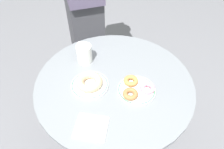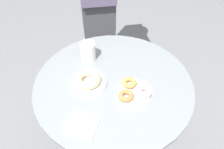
{
  "view_description": "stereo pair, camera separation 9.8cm",
  "coord_description": "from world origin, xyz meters",
  "px_view_note": "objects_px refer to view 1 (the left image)",
  "views": [
    {
      "loc": [
        0.09,
        -0.65,
        1.46
      ],
      "look_at": [
        -0.02,
        0.03,
        0.75
      ],
      "focal_mm": 32.64,
      "sensor_mm": 36.0,
      "label": 1
    },
    {
      "loc": [
        0.18,
        -0.63,
        1.46
      ],
      "look_at": [
        -0.02,
        0.03,
        0.75
      ],
      "focal_mm": 32.64,
      "sensor_mm": 36.0,
      "label": 2
    }
  ],
  "objects_px": {
    "paper_napkin": "(91,127)",
    "cafe_table": "(114,106)",
    "donut_pink_frosted": "(147,88)",
    "donut_cinnamon": "(130,94)",
    "coffee_mug": "(84,53)",
    "plate_right": "(136,90)",
    "donut_glazed": "(89,82)",
    "donut_old_fashioned": "(131,81)",
    "plate_left": "(90,85)"
  },
  "relations": [
    {
      "from": "donut_glazed",
      "to": "donut_cinnamon",
      "type": "xyz_separation_m",
      "value": [
        0.19,
        -0.04,
        -0.01
      ]
    },
    {
      "from": "plate_left",
      "to": "donut_cinnamon",
      "type": "xyz_separation_m",
      "value": [
        0.19,
        -0.04,
        0.02
      ]
    },
    {
      "from": "plate_right",
      "to": "donut_glazed",
      "type": "relative_size",
      "value": 1.42
    },
    {
      "from": "donut_glazed",
      "to": "donut_old_fashioned",
      "type": "height_order",
      "value": "donut_glazed"
    },
    {
      "from": "donut_pink_frosted",
      "to": "paper_napkin",
      "type": "bearing_deg",
      "value": -133.9
    },
    {
      "from": "cafe_table",
      "to": "paper_napkin",
      "type": "height_order",
      "value": "paper_napkin"
    },
    {
      "from": "cafe_table",
      "to": "coffee_mug",
      "type": "xyz_separation_m",
      "value": [
        -0.18,
        0.12,
        0.25
      ]
    },
    {
      "from": "plate_right",
      "to": "paper_napkin",
      "type": "relative_size",
      "value": 1.37
    },
    {
      "from": "coffee_mug",
      "to": "donut_pink_frosted",
      "type": "bearing_deg",
      "value": -26.24
    },
    {
      "from": "plate_right",
      "to": "donut_glazed",
      "type": "bearing_deg",
      "value": -179.27
    },
    {
      "from": "cafe_table",
      "to": "donut_old_fashioned",
      "type": "height_order",
      "value": "donut_old_fashioned"
    },
    {
      "from": "donut_old_fashioned",
      "to": "cafe_table",
      "type": "bearing_deg",
      "value": 173.37
    },
    {
      "from": "donut_old_fashioned",
      "to": "donut_cinnamon",
      "type": "distance_m",
      "value": 0.08
    },
    {
      "from": "paper_napkin",
      "to": "donut_cinnamon",
      "type": "bearing_deg",
      "value": 51.62
    },
    {
      "from": "plate_left",
      "to": "paper_napkin",
      "type": "height_order",
      "value": "plate_left"
    },
    {
      "from": "donut_pink_frosted",
      "to": "donut_old_fashioned",
      "type": "distance_m",
      "value": 0.08
    },
    {
      "from": "plate_right",
      "to": "donut_glazed",
      "type": "height_order",
      "value": "donut_glazed"
    },
    {
      "from": "paper_napkin",
      "to": "coffee_mug",
      "type": "relative_size",
      "value": 1.16
    },
    {
      "from": "cafe_table",
      "to": "paper_napkin",
      "type": "relative_size",
      "value": 5.99
    },
    {
      "from": "donut_glazed",
      "to": "donut_pink_frosted",
      "type": "height_order",
      "value": "donut_glazed"
    },
    {
      "from": "donut_glazed",
      "to": "donut_cinnamon",
      "type": "relative_size",
      "value": 1.8
    },
    {
      "from": "paper_napkin",
      "to": "cafe_table",
      "type": "bearing_deg",
      "value": 78.26
    },
    {
      "from": "cafe_table",
      "to": "donut_glazed",
      "type": "xyz_separation_m",
      "value": [
        -0.11,
        -0.05,
        0.23
      ]
    },
    {
      "from": "donut_pink_frosted",
      "to": "donut_cinnamon",
      "type": "height_order",
      "value": "same"
    },
    {
      "from": "plate_left",
      "to": "donut_pink_frosted",
      "type": "distance_m",
      "value": 0.27
    },
    {
      "from": "plate_left",
      "to": "donut_glazed",
      "type": "relative_size",
      "value": 1.43
    },
    {
      "from": "donut_cinnamon",
      "to": "coffee_mug",
      "type": "relative_size",
      "value": 0.63
    },
    {
      "from": "plate_left",
      "to": "paper_napkin",
      "type": "distance_m",
      "value": 0.22
    },
    {
      "from": "cafe_table",
      "to": "donut_cinnamon",
      "type": "distance_m",
      "value": 0.26
    },
    {
      "from": "donut_glazed",
      "to": "paper_napkin",
      "type": "xyz_separation_m",
      "value": [
        0.05,
        -0.21,
        -0.03
      ]
    },
    {
      "from": "paper_napkin",
      "to": "coffee_mug",
      "type": "distance_m",
      "value": 0.4
    },
    {
      "from": "cafe_table",
      "to": "donut_cinnamon",
      "type": "xyz_separation_m",
      "value": [
        0.08,
        -0.09,
        0.23
      ]
    },
    {
      "from": "donut_pink_frosted",
      "to": "paper_napkin",
      "type": "height_order",
      "value": "donut_pink_frosted"
    },
    {
      "from": "donut_old_fashioned",
      "to": "paper_napkin",
      "type": "bearing_deg",
      "value": -117.88
    },
    {
      "from": "plate_right",
      "to": "donut_cinnamon",
      "type": "height_order",
      "value": "donut_cinnamon"
    },
    {
      "from": "paper_napkin",
      "to": "coffee_mug",
      "type": "xyz_separation_m",
      "value": [
        -0.12,
        0.38,
        0.05
      ]
    },
    {
      "from": "coffee_mug",
      "to": "donut_glazed",
      "type": "bearing_deg",
      "value": -68.84
    },
    {
      "from": "plate_left",
      "to": "donut_pink_frosted",
      "type": "relative_size",
      "value": 2.56
    },
    {
      "from": "donut_pink_frosted",
      "to": "paper_napkin",
      "type": "relative_size",
      "value": 0.54
    },
    {
      "from": "plate_right",
      "to": "coffee_mug",
      "type": "height_order",
      "value": "coffee_mug"
    },
    {
      "from": "cafe_table",
      "to": "donut_cinnamon",
      "type": "relative_size",
      "value": 11.11
    },
    {
      "from": "plate_left",
      "to": "donut_pink_frosted",
      "type": "bearing_deg",
      "value": 1.28
    },
    {
      "from": "paper_napkin",
      "to": "coffee_mug",
      "type": "bearing_deg",
      "value": 107.54
    },
    {
      "from": "donut_cinnamon",
      "to": "paper_napkin",
      "type": "xyz_separation_m",
      "value": [
        -0.14,
        -0.17,
        -0.02
      ]
    },
    {
      "from": "coffee_mug",
      "to": "plate_right",
      "type": "bearing_deg",
      "value": -30.61
    },
    {
      "from": "plate_left",
      "to": "donut_old_fashioned",
      "type": "distance_m",
      "value": 0.19
    },
    {
      "from": "donut_glazed",
      "to": "donut_cinnamon",
      "type": "bearing_deg",
      "value": -11.15
    },
    {
      "from": "donut_cinnamon",
      "to": "donut_glazed",
      "type": "bearing_deg",
      "value": 168.85
    },
    {
      "from": "donut_glazed",
      "to": "donut_old_fashioned",
      "type": "distance_m",
      "value": 0.19
    },
    {
      "from": "plate_left",
      "to": "coffee_mug",
      "type": "height_order",
      "value": "coffee_mug"
    }
  ]
}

